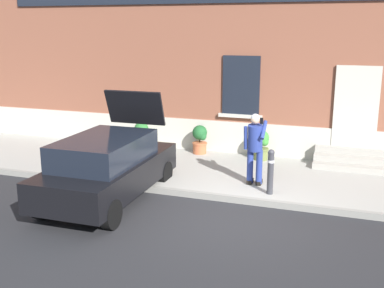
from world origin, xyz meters
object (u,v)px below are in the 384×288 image
bollard_near_person (271,170)px  planter_olive (261,144)px  hatchback_car_black (108,167)px  planter_cream (142,135)px  bollard_far_left (147,158)px  planter_terracotta (200,139)px  person_on_phone (255,145)px

bollard_near_person → planter_olive: bearing=105.1°
hatchback_car_black → planter_cream: size_ratio=4.75×
hatchback_car_black → planter_olive: (2.71, 3.98, -0.19)m
bollard_far_left → planter_terracotta: 2.87m
planter_cream → planter_olive: bearing=0.5°
bollard_near_person → bollard_far_left: (-3.04, 0.00, 0.00)m
bollard_far_left → planter_cream: bollard_far_left is taller
hatchback_car_black → planter_terracotta: hatchback_car_black is taller
hatchback_car_black → planter_olive: 4.81m
bollard_far_left → person_on_phone: bearing=10.8°
hatchback_car_black → person_on_phone: size_ratio=2.33×
bollard_far_left → planter_terracotta: size_ratio=1.22×
planter_olive → bollard_far_left: bearing=-129.7°
planter_terracotta → hatchback_car_black: bearing=-101.7°
bollard_far_left → planter_cream: bearing=117.7°
person_on_phone → planter_olive: (-0.27, 2.27, -0.55)m
bollard_near_person → person_on_phone: (-0.47, 0.49, 0.44)m
bollard_far_left → person_on_phone: size_ratio=0.60×
bollard_near_person → planter_cream: 5.24m
planter_terracotta → planter_olive: same height
bollard_near_person → bollard_far_left: size_ratio=1.00×
planter_terracotta → planter_olive: size_ratio=1.00×
planter_olive → bollard_near_person: bearing=-74.9°
planter_terracotta → planter_olive: (1.86, -0.07, 0.00)m
bollard_far_left → planter_olive: size_ratio=1.22×
bollard_far_left → planter_terracotta: bollard_far_left is taller
bollard_near_person → person_on_phone: bearing=133.9°
bollard_near_person → planter_olive: (-0.74, 2.76, -0.11)m
hatchback_car_black → person_on_phone: bearing=29.8°
person_on_phone → planter_olive: 2.35m
hatchback_car_black → planter_terracotta: size_ratio=4.75×
planter_cream → planter_olive: size_ratio=1.00×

